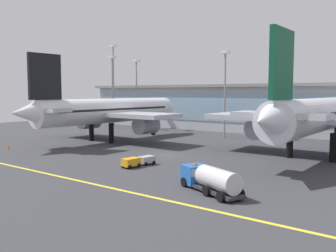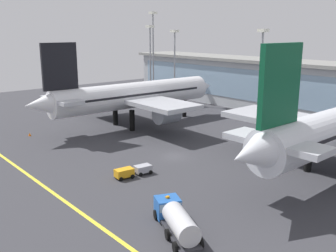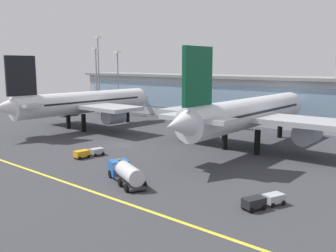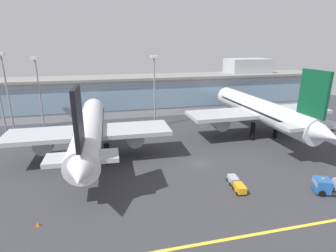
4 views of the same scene
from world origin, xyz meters
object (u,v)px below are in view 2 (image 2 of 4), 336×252
object	(u,v)px
apron_light_mast_west	(153,44)
apron_light_mast_far_east	(150,52)
fuel_tanker_truck	(176,218)
safety_cone	(30,134)
airliner_near_left	(134,96)
apron_light_mast_centre	(175,55)
apron_light_mast_east	(261,62)
service_truck_far	(133,171)

from	to	relation	value
apron_light_mast_west	apron_light_mast_far_east	size ratio (longest dim) A/B	1.18
fuel_tanker_truck	safety_cone	xyz separation A→B (m)	(-47.25, 3.00, -1.16)
airliner_near_left	apron_light_mast_far_east	xyz separation A→B (m)	(-20.95, 21.00, 7.79)
apron_light_mast_west	apron_light_mast_far_east	bearing A→B (deg)	-48.30
apron_light_mast_centre	apron_light_mast_east	distance (m)	32.02
apron_light_mast_centre	apron_light_mast_far_east	bearing A→B (deg)	-155.18
apron_light_mast_west	safety_cone	size ratio (longest dim) A/B	36.93
apron_light_mast_east	safety_cone	size ratio (longest dim) A/B	29.81
fuel_tanker_truck	service_truck_far	distance (m)	16.95
fuel_tanker_truck	service_truck_far	bearing A→B (deg)	3.41
apron_light_mast_west	service_truck_far	bearing A→B (deg)	-41.10
apron_light_mast_east	safety_cone	bearing A→B (deg)	-120.27
safety_cone	apron_light_mast_centre	bearing A→B (deg)	99.43
airliner_near_left	apron_light_mast_far_east	bearing A→B (deg)	46.02
fuel_tanker_truck	apron_light_mast_far_east	size ratio (longest dim) A/B	0.42
apron_light_mast_west	safety_cone	distance (m)	51.60
fuel_tanker_truck	apron_light_mast_far_east	distance (m)	77.43
service_truck_far	apron_light_mast_west	distance (m)	66.99
fuel_tanker_truck	apron_light_mast_centre	bearing A→B (deg)	-17.72
apron_light_mast_west	fuel_tanker_truck	bearing A→B (deg)	-36.83
fuel_tanker_truck	safety_cone	distance (m)	47.36
apron_light_mast_far_east	fuel_tanker_truck	bearing A→B (deg)	-36.10
airliner_near_left	safety_cone	bearing A→B (deg)	163.80
fuel_tanker_truck	apron_light_mast_centre	xyz separation A→B (m)	(-54.75, 48.18, 12.29)
airliner_near_left	service_truck_far	xyz separation A→B (m)	(24.82, -18.12, -5.92)
apron_light_mast_west	safety_cone	bearing A→B (deg)	-68.81
fuel_tanker_truck	apron_light_mast_centre	distance (m)	73.95
airliner_near_left	apron_light_mast_west	bearing A→B (deg)	45.56
apron_light_mast_east	fuel_tanker_truck	bearing A→B (deg)	-62.84
apron_light_mast_far_east	safety_cone	xyz separation A→B (m)	(14.43, -41.98, -14.15)
apron_light_mast_west	apron_light_mast_centre	xyz separation A→B (m)	(10.19, -0.46, -2.86)
fuel_tanker_truck	apron_light_mast_west	size ratio (longest dim) A/B	0.36
service_truck_far	apron_light_mast_centre	distance (m)	58.91
apron_light_mast_centre	apron_light_mast_east	xyz separation A→B (m)	(31.83, -3.51, 0.10)
airliner_near_left	fuel_tanker_truck	distance (m)	47.54
apron_light_mast_far_east	service_truck_far	bearing A→B (deg)	-40.52
apron_light_mast_east	apron_light_mast_west	bearing A→B (deg)	174.61
apron_light_mast_west	safety_cone	world-z (taller)	apron_light_mast_west
service_truck_far	safety_cone	size ratio (longest dim) A/B	8.19
airliner_near_left	apron_light_mast_west	size ratio (longest dim) A/B	1.83
service_truck_far	apron_light_mast_east	xyz separation A→B (m)	(-7.02, 38.82, 13.11)
airliner_near_left	apron_light_mast_east	size ratio (longest dim) A/B	2.27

